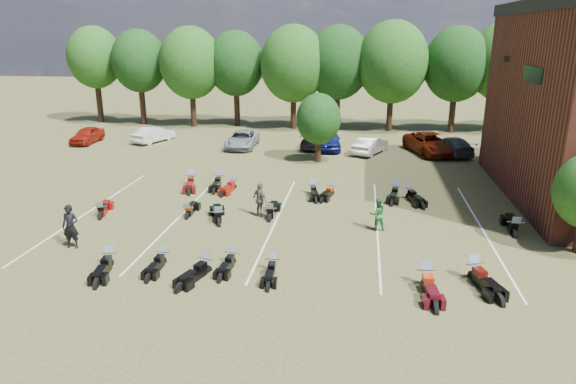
% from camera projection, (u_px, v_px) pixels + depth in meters
% --- Properties ---
extents(ground, '(160.00, 160.00, 0.00)m').
position_uv_depth(ground, '(332.00, 247.00, 22.56)').
color(ground, brown).
rests_on(ground, ground).
extents(car_0, '(1.67, 3.99, 1.35)m').
position_uv_depth(car_0, '(87.00, 135.00, 43.33)').
color(car_0, maroon).
rests_on(car_0, ground).
extents(car_1, '(2.75, 4.27, 1.33)m').
position_uv_depth(car_1, '(154.00, 134.00, 43.76)').
color(car_1, silver).
rests_on(car_1, ground).
extents(car_2, '(2.40, 4.90, 1.34)m').
position_uv_depth(car_2, '(242.00, 139.00, 41.66)').
color(car_2, gray).
rests_on(car_2, ground).
extents(car_3, '(2.64, 5.06, 1.40)m').
position_uv_depth(car_3, '(317.00, 139.00, 41.72)').
color(car_3, black).
rests_on(car_3, ground).
extents(car_4, '(2.31, 4.78, 1.57)m').
position_uv_depth(car_4, '(328.00, 139.00, 41.07)').
color(car_4, '#0C165A').
rests_on(car_4, ground).
extents(car_5, '(2.90, 4.23, 1.32)m').
position_uv_depth(car_5, '(370.00, 145.00, 39.59)').
color(car_5, '#B0AFAB').
rests_on(car_5, ground).
extents(car_6, '(4.25, 6.15, 1.56)m').
position_uv_depth(car_6, '(430.00, 144.00, 39.59)').
color(car_6, '#621705').
rests_on(car_6, ground).
extents(car_7, '(3.11, 5.09, 1.38)m').
position_uv_depth(car_7, '(452.00, 146.00, 39.25)').
color(car_7, '#37363B').
rests_on(car_7, ground).
extents(person_black, '(0.76, 0.54, 1.96)m').
position_uv_depth(person_black, '(70.00, 227.00, 22.26)').
color(person_black, black).
rests_on(person_black, ground).
extents(person_green, '(0.92, 0.80, 1.60)m').
position_uv_depth(person_green, '(377.00, 214.00, 24.31)').
color(person_green, '#296D36').
rests_on(person_green, ground).
extents(person_grey, '(1.07, 1.01, 1.78)m').
position_uv_depth(person_grey, '(260.00, 200.00, 26.10)').
color(person_grey, '#58534B').
rests_on(person_grey, ground).
extents(motorcycle_0, '(1.12, 2.37, 1.27)m').
position_uv_depth(motorcycle_0, '(110.00, 267.00, 20.67)').
color(motorcycle_0, black).
rests_on(motorcycle_0, ground).
extents(motorcycle_1, '(0.66, 2.03, 1.13)m').
position_uv_depth(motorcycle_1, '(163.00, 264.00, 20.91)').
color(motorcycle_1, black).
rests_on(motorcycle_1, ground).
extents(motorcycle_2, '(1.40, 2.34, 1.24)m').
position_uv_depth(motorcycle_2, '(206.00, 273.00, 20.16)').
color(motorcycle_2, black).
rests_on(motorcycle_2, ground).
extents(motorcycle_3, '(0.80, 2.05, 1.12)m').
position_uv_depth(motorcycle_3, '(233.00, 265.00, 20.89)').
color(motorcycle_3, black).
rests_on(motorcycle_3, ground).
extents(motorcycle_4, '(0.75, 2.03, 1.11)m').
position_uv_depth(motorcycle_4, '(273.00, 272.00, 20.27)').
color(motorcycle_4, black).
rests_on(motorcycle_4, ground).
extents(motorcycle_5, '(1.49, 2.61, 1.39)m').
position_uv_depth(motorcycle_5, '(473.00, 280.00, 19.62)').
color(motorcycle_5, black).
rests_on(motorcycle_5, ground).
extents(motorcycle_6, '(0.97, 2.50, 1.36)m').
position_uv_depth(motorcycle_6, '(425.00, 286.00, 19.13)').
color(motorcycle_6, '#3E080F').
rests_on(motorcycle_6, ground).
extents(motorcycle_7, '(1.31, 2.42, 1.29)m').
position_uv_depth(motorcycle_7, '(101.00, 218.00, 26.07)').
color(motorcycle_7, maroon).
rests_on(motorcycle_7, ground).
extents(motorcycle_8, '(0.77, 2.12, 1.16)m').
position_uv_depth(motorcycle_8, '(188.00, 218.00, 26.10)').
color(motorcycle_8, black).
rests_on(motorcycle_8, ground).
extents(motorcycle_9, '(1.56, 2.62, 1.39)m').
position_uv_depth(motorcycle_9, '(219.00, 225.00, 25.19)').
color(motorcycle_9, black).
rests_on(motorcycle_9, ground).
extents(motorcycle_10, '(0.79, 2.38, 1.32)m').
position_uv_depth(motorcycle_10, '(270.00, 220.00, 25.80)').
color(motorcycle_10, black).
rests_on(motorcycle_10, ground).
extents(motorcycle_13, '(0.99, 2.55, 1.39)m').
position_uv_depth(motorcycle_13, '(514.00, 236.00, 23.82)').
color(motorcycle_13, black).
rests_on(motorcycle_13, ground).
extents(motorcycle_14, '(1.33, 2.60, 1.38)m').
position_uv_depth(motorcycle_14, '(192.00, 186.00, 31.55)').
color(motorcycle_14, '#500B0C').
rests_on(motorcycle_14, ground).
extents(motorcycle_15, '(1.07, 2.23, 1.19)m').
position_uv_depth(motorcycle_15, '(234.00, 189.00, 30.88)').
color(motorcycle_15, maroon).
rests_on(motorcycle_15, ground).
extents(motorcycle_16, '(0.91, 2.34, 1.28)m').
position_uv_depth(motorcycle_16, '(220.00, 185.00, 31.63)').
color(motorcycle_16, black).
rests_on(motorcycle_16, ground).
extents(motorcycle_17, '(1.24, 2.18, 1.16)m').
position_uv_depth(motorcycle_17, '(332.00, 195.00, 29.76)').
color(motorcycle_17, black).
rests_on(motorcycle_17, ground).
extents(motorcycle_18, '(1.13, 2.26, 1.21)m').
position_uv_depth(motorcycle_18, '(313.00, 194.00, 29.94)').
color(motorcycle_18, black).
rests_on(motorcycle_18, ground).
extents(motorcycle_19, '(1.12, 2.42, 1.30)m').
position_uv_depth(motorcycle_19, '(395.00, 196.00, 29.55)').
color(motorcycle_19, black).
rests_on(motorcycle_19, ground).
extents(motorcycle_20, '(1.46, 2.43, 1.29)m').
position_uv_depth(motorcycle_20, '(409.00, 199.00, 29.07)').
color(motorcycle_20, black).
rests_on(motorcycle_20, ground).
extents(tree_line, '(56.00, 6.00, 9.79)m').
position_uv_depth(tree_line, '(342.00, 62.00, 48.18)').
color(tree_line, black).
rests_on(tree_line, ground).
extents(young_tree_midfield, '(3.20, 3.20, 4.70)m').
position_uv_depth(young_tree_midfield, '(319.00, 119.00, 36.53)').
color(young_tree_midfield, black).
rests_on(young_tree_midfield, ground).
extents(parking_lines, '(20.10, 14.00, 0.01)m').
position_uv_depth(parking_lines, '(276.00, 220.00, 25.79)').
color(parking_lines, silver).
rests_on(parking_lines, ground).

